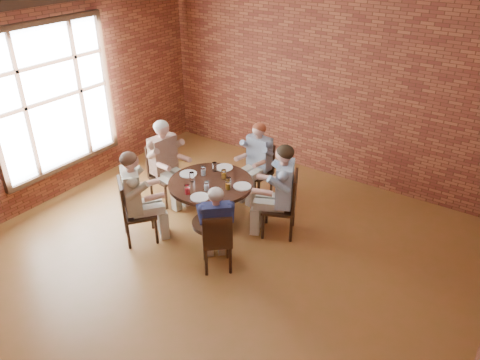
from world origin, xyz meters
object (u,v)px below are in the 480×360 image
Objects in this scene: chair_b at (260,168)px; chair_c at (163,170)px; diner_b at (257,161)px; chair_d at (132,209)px; diner_d at (137,197)px; diner_e at (217,228)px; chair_a at (286,202)px; chair_e at (217,240)px; diner_c at (166,162)px; dining_table at (211,195)px; smartphone at (217,198)px; diner_a at (280,191)px.

chair_c is at bearing -136.31° from chair_b.
diner_b is 1.35× the size of chair_d.
chair_c is 1.16m from diner_d.
chair_c is 2.01m from diner_e.
chair_a reaches higher than chair_e.
chair_e is at bearing -68.19° from chair_b.
chair_b is 1.05× the size of chair_e.
diner_c reaches higher than chair_a.
diner_d reaches higher than dining_table.
diner_e is at bearing -137.81° from diner_d.
chair_b is 2.17m from diner_d.
diner_e is at bearing -48.10° from dining_table.
chair_d is 0.20m from diner_d.
diner_b is 1.46m from smartphone.
diner_c is (0.09, -0.02, 0.17)m from chair_c.
diner_b is (-0.83, 0.69, -0.06)m from diner_a.
diner_d reaches higher than diner_e.
diner_e is (0.56, -1.92, 0.11)m from chair_b.
smartphone is at bearing -75.71° from chair_b.
chair_d is (0.43, -1.12, -0.00)m from chair_c.
dining_table is at bearing -90.00° from chair_c.
dining_table is 1.01× the size of diner_e.
diner_a is at bearing -142.11° from chair_e.
diner_b is 1.99m from chair_e.
dining_table is 1.34× the size of chair_b.
dining_table is 1.10m from chair_a.
diner_a is at bearing -74.21° from chair_c.
diner_a reaches higher than dining_table.
chair_e is (1.83, -0.98, -0.04)m from chair_c.
chair_e is at bearing -108.38° from chair_c.
dining_table is 1.02m from diner_a.
diner_b reaches higher than dining_table.
diner_a reaches higher than diner_e.
diner_b reaches higher than smartphone.
diner_c is at bearing -135.86° from diner_b.
diner_e is at bearing -57.75° from smartphone.
diner_d is (-1.56, -1.26, -0.01)m from diner_a.
diner_c is at bearing -70.79° from chair_e.
diner_c is 1.44× the size of chair_d.
chair_d is 1.41m from chair_e.
chair_b reaches higher than chair_e.
chair_b is at bearing -73.60° from chair_d.
smartphone is (1.39, -0.50, 0.06)m from diner_c.
chair_d is at bearing -36.25° from chair_e.
diner_a is 1.54× the size of chair_b.
diner_d is (0.40, -1.03, -0.00)m from diner_c.
diner_b is at bearing -114.79° from diner_e.
chair_e is (1.34, 0.06, -0.21)m from diner_d.
diner_b is at bearing -154.07° from diner_a.
diner_c is at bearing -90.00° from chair_c.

